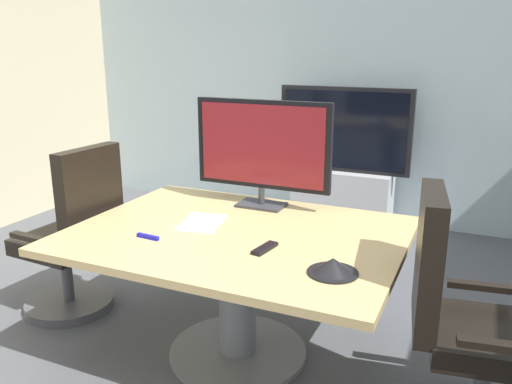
% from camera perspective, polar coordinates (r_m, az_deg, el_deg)
% --- Properties ---
extents(ground_plane, '(7.03, 7.03, 0.00)m').
position_cam_1_polar(ground_plane, '(2.86, -4.56, -19.92)').
color(ground_plane, '#515459').
extents(wall_back_glass_partition, '(6.03, 0.10, 2.73)m').
position_cam_1_polar(wall_back_glass_partition, '(5.09, 11.42, 12.09)').
color(wall_back_glass_partition, '#9EB2B7').
rests_on(wall_back_glass_partition, ground).
extents(conference_table, '(1.70, 1.28, 0.73)m').
position_cam_1_polar(conference_table, '(2.80, -2.11, -7.91)').
color(conference_table, tan).
rests_on(conference_table, ground).
extents(office_chair_left, '(0.61, 0.59, 1.09)m').
position_cam_1_polar(office_chair_left, '(3.47, -19.21, -5.50)').
color(office_chair_left, '#4C4C51').
rests_on(office_chair_left, ground).
extents(office_chair_right, '(0.63, 0.61, 1.09)m').
position_cam_1_polar(office_chair_right, '(2.50, 21.76, -14.41)').
color(office_chair_right, '#4C4C51').
rests_on(office_chair_right, ground).
extents(tv_monitor, '(0.84, 0.18, 0.64)m').
position_cam_1_polar(tv_monitor, '(3.07, 0.68, 4.89)').
color(tv_monitor, '#333338').
rests_on(tv_monitor, conference_table).
extents(wall_display_unit, '(1.20, 0.36, 1.31)m').
position_cam_1_polar(wall_display_unit, '(4.90, 9.43, 1.10)').
color(wall_display_unit, '#B7BABC').
rests_on(wall_display_unit, ground).
extents(conference_phone, '(0.22, 0.22, 0.07)m').
position_cam_1_polar(conference_phone, '(2.26, 8.41, -8.08)').
color(conference_phone, black).
rests_on(conference_phone, conference_table).
extents(remote_control, '(0.08, 0.18, 0.02)m').
position_cam_1_polar(remote_control, '(2.49, 0.96, -6.17)').
color(remote_control, black).
rests_on(remote_control, conference_table).
extents(whiteboard_marker, '(0.13, 0.03, 0.02)m').
position_cam_1_polar(whiteboard_marker, '(2.68, -11.73, -4.80)').
color(whiteboard_marker, '#1919A5').
rests_on(whiteboard_marker, conference_table).
extents(paper_notepad, '(0.27, 0.34, 0.01)m').
position_cam_1_polar(paper_notepad, '(2.87, -5.93, -3.33)').
color(paper_notepad, white).
rests_on(paper_notepad, conference_table).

